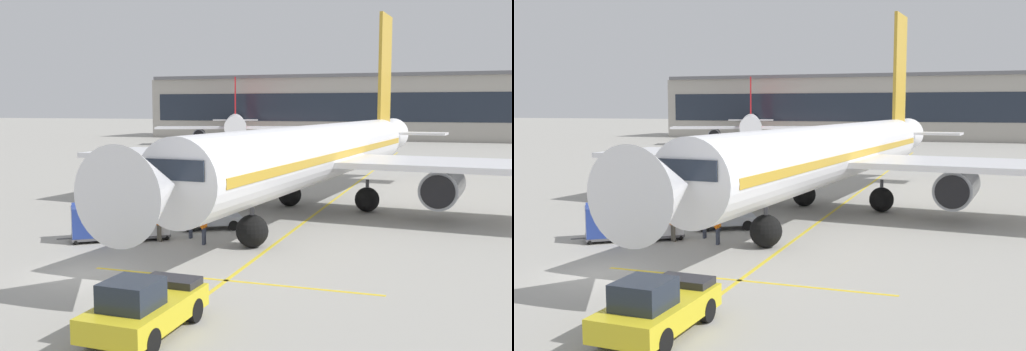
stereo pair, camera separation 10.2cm
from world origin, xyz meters
The scene contains 17 objects.
ground_plane centered at (0.00, 0.00, 0.00)m, with size 600.00×600.00×0.00m, color #9E9B93.
parked_airplane centered at (5.88, 17.96, 3.79)m, with size 34.90×44.08×15.01m.
belt_loader centered at (1.34, 10.43, 0.90)m, with size 5.13×3.68×3.24m.
baggage_cart_lead centered at (-0.92, 7.00, 1.00)m, with size 2.67×2.47×1.91m.
baggage_cart_second centered at (-3.38, 5.55, 1.00)m, with size 2.67×2.47×1.91m.
pushback_tug centered at (5.39, -4.88, 0.83)m, with size 2.23×4.46×1.83m.
ground_crew_by_loader centered at (1.01, 9.81, 1.00)m, with size 0.38×0.52×1.74m.
ground_crew_by_carts centered at (2.35, 6.60, 1.00)m, with size 0.28×0.57×1.74m.
ground_crew_marshaller centered at (-0.05, 6.49, 1.00)m, with size 0.48×0.42×1.74m.
ground_crew_wingwalker centered at (1.11, 7.73, 1.00)m, with size 0.29×0.57×1.74m.
safety_cone_engine_keepout centered at (-0.42, 13.40, 0.31)m, with size 0.55×0.55×0.63m.
safety_cone_wingtip centered at (-0.71, 13.34, 0.32)m, with size 0.57×0.57×0.65m.
safety_cone_nose_mark centered at (-2.12, 18.31, 0.37)m, with size 0.67×0.67×0.76m.
apron_guidance_line_lead_in centered at (5.65, 17.14, 0.00)m, with size 0.20×110.00×0.01m.
apron_guidance_line_stop_bar centered at (5.80, 1.11, 0.00)m, with size 12.00×0.20×0.01m.
terminal_building centered at (12.20, 112.06, 6.73)m, with size 127.46×20.20×13.56m.
distant_airplane centered at (-24.37, 82.96, 3.51)m, with size 28.85×36.68×12.92m.
Camera 2 is at (14.11, -20.24, 6.72)m, focal length 42.33 mm.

